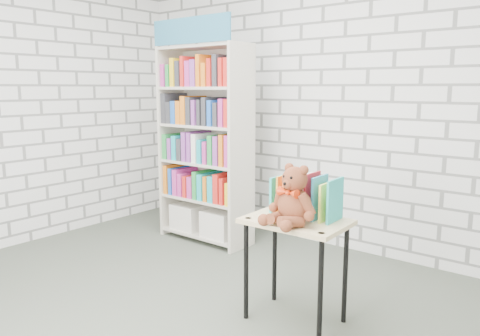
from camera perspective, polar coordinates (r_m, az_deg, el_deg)
The scene contains 6 objects.
ground at distance 3.35m, azimuth -8.67°, elevation -17.36°, with size 4.50×4.50×0.00m, color #444A3F.
room_shell at distance 3.00m, azimuth -9.57°, elevation 14.64°, with size 4.52×4.02×2.81m.
bookshelf at distance 4.62m, azimuth -4.25°, elevation 3.05°, with size 0.96×0.37×2.16m.
display_table at distance 3.06m, azimuth 6.85°, elevation -7.96°, with size 0.66×0.46×0.69m.
table_books at distance 3.08m, azimuth 7.91°, elevation -3.39°, with size 0.45×0.21×0.27m.
teddy_bear at distance 2.89m, azimuth 6.40°, elevation -3.93°, with size 0.34×0.32×0.37m.
Camera 1 is at (2.22, -2.00, 1.52)m, focal length 35.00 mm.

